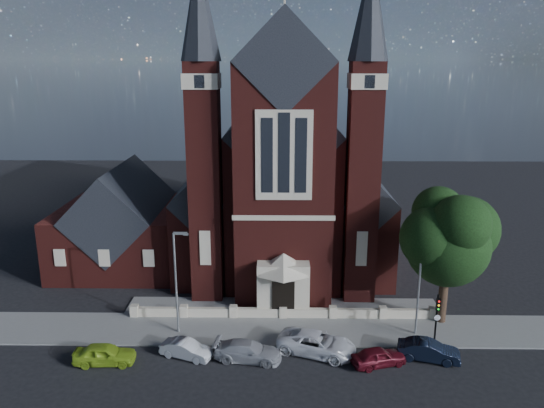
{
  "coord_description": "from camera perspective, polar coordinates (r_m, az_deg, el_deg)",
  "views": [
    {
      "loc": [
        -0.32,
        -32.25,
        20.14
      ],
      "look_at": [
        -0.98,
        12.0,
        8.04
      ],
      "focal_mm": 35.0,
      "sensor_mm": 36.0,
      "label": 1
    }
  ],
  "objects": [
    {
      "name": "street_lamp_right",
      "position": [
        40.79,
        15.71,
        -7.71
      ],
      "size": [
        1.16,
        0.22,
        8.09
      ],
      "color": "gray",
      "rests_on": "ground"
    },
    {
      "name": "pavement_strip",
      "position": [
        41.91,
        1.22,
        -13.43
      ],
      "size": [
        60.0,
        5.0,
        0.12
      ],
      "primitive_type": "cube",
      "color": "slate",
      "rests_on": "ground"
    },
    {
      "name": "car_lime_van",
      "position": [
        39.27,
        -17.55,
        -15.14
      ],
      "size": [
        4.24,
        1.85,
        1.42
      ],
      "primitive_type": "imported",
      "rotation": [
        0.0,
        0.0,
        1.61
      ],
      "color": "#90B925",
      "rests_on": "ground"
    },
    {
      "name": "forecourt_wall",
      "position": [
        43.67,
        1.2,
        -12.17
      ],
      "size": [
        24.0,
        0.4,
        0.9
      ],
      "primitive_type": "cube",
      "color": "beige",
      "rests_on": "ground"
    },
    {
      "name": "car_silver_b",
      "position": [
        38.0,
        -2.61,
        -15.53
      ],
      "size": [
        4.91,
        2.57,
        1.36
      ],
      "primitive_type": "imported",
      "rotation": [
        0.0,
        0.0,
        1.42
      ],
      "color": "#9EA0A6",
      "rests_on": "ground"
    },
    {
      "name": "car_white_suv",
      "position": [
        38.8,
        4.83,
        -14.72
      ],
      "size": [
        6.09,
        4.3,
        1.54
      ],
      "primitive_type": "imported",
      "rotation": [
        0.0,
        0.0,
        1.22
      ],
      "color": "white",
      "rests_on": "ground"
    },
    {
      "name": "ground",
      "position": [
        51.36,
        1.15,
        -7.8
      ],
      "size": [
        120.0,
        120.0,
        0.0
      ],
      "primitive_type": "plane",
      "color": "black",
      "rests_on": "ground"
    },
    {
      "name": "street_lamp_left",
      "position": [
        40.17,
        -10.2,
        -7.73
      ],
      "size": [
        1.16,
        0.22,
        8.09
      ],
      "color": "gray",
      "rests_on": "ground"
    },
    {
      "name": "forecourt_paving",
      "position": [
        45.46,
        1.19,
        -11.01
      ],
      "size": [
        26.0,
        3.0,
        0.14
      ],
      "primitive_type": "cube",
      "color": "slate",
      "rests_on": "ground"
    },
    {
      "name": "car_navy",
      "position": [
        39.49,
        16.49,
        -14.9
      ],
      "size": [
        4.47,
        2.46,
        1.4
      ],
      "primitive_type": "imported",
      "rotation": [
        0.0,
        0.0,
        1.33
      ],
      "color": "black",
      "rests_on": "ground"
    },
    {
      "name": "traffic_signal",
      "position": [
        40.48,
        17.34,
        -11.16
      ],
      "size": [
        0.28,
        0.42,
        4.0
      ],
      "color": "black",
      "rests_on": "ground"
    },
    {
      "name": "car_dark_red",
      "position": [
        38.12,
        11.39,
        -15.8
      ],
      "size": [
        4.05,
        2.56,
        1.28
      ],
      "primitive_type": "imported",
      "rotation": [
        0.0,
        0.0,
        1.87
      ],
      "color": "#590F1A",
      "rests_on": "ground"
    },
    {
      "name": "street_tree",
      "position": [
        42.21,
        18.67,
        -3.74
      ],
      "size": [
        6.4,
        6.6,
        10.7
      ],
      "color": "black",
      "rests_on": "ground"
    },
    {
      "name": "parish_hall",
      "position": [
        55.06,
        -15.75,
        -2.34
      ],
      "size": [
        12.0,
        12.2,
        10.24
      ],
      "color": "#501915",
      "rests_on": "ground"
    },
    {
      "name": "car_silver_a",
      "position": [
        38.76,
        -9.2,
        -15.17
      ],
      "size": [
        3.95,
        2.47,
        1.23
      ],
      "primitive_type": "imported",
      "rotation": [
        0.0,
        0.0,
        1.23
      ],
      "color": "#B5B9BE",
      "rests_on": "ground"
    },
    {
      "name": "church",
      "position": [
        56.47,
        1.16,
        3.07
      ],
      "size": [
        20.01,
        34.9,
        29.2
      ],
      "color": "#501915",
      "rests_on": "ground"
    }
  ]
}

